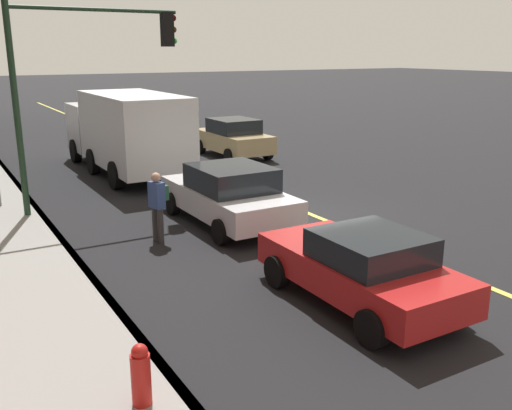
{
  "coord_description": "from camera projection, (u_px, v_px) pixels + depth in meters",
  "views": [
    {
      "loc": [
        -11.66,
        8.69,
        4.25
      ],
      "look_at": [
        -2.66,
        3.42,
        1.42
      ],
      "focal_mm": 39.96,
      "sensor_mm": 36.0,
      "label": 1
    }
  ],
  "objects": [
    {
      "name": "pedestrian_with_backpack",
      "position": [
        158.0,
        202.0,
        12.93
      ],
      "size": [
        0.42,
        0.42,
        1.62
      ],
      "color": "#383838",
      "rests_on": "ground"
    },
    {
      "name": "fire_hydrant",
      "position": [
        141.0,
        380.0,
        6.77
      ],
      "size": [
        0.24,
        0.24,
        0.94
      ],
      "color": "red",
      "rests_on": "ground"
    },
    {
      "name": "truck_white",
      "position": [
        126.0,
        130.0,
        20.14
      ],
      "size": [
        7.7,
        2.55,
        2.86
      ],
      "color": "silver",
      "rests_on": "ground"
    },
    {
      "name": "lane_stripe_center",
      "position": [
        317.0,
        217.0,
        15.05
      ],
      "size": [
        80.0,
        0.16,
        0.01
      ],
      "primitive_type": "cube",
      "color": "#D8CC4C",
      "rests_on": "ground"
    },
    {
      "name": "curb_edge",
      "position": [
        73.0,
        256.0,
        11.95
      ],
      "size": [
        80.0,
        0.16,
        0.15
      ],
      "primitive_type": "cube",
      "color": "slate",
      "rests_on": "ground"
    },
    {
      "name": "car_tan",
      "position": [
        233.0,
        138.0,
        23.47
      ],
      "size": [
        3.98,
        1.96,
        1.57
      ],
      "color": "tan",
      "rests_on": "ground"
    },
    {
      "name": "traffic_light_mast",
      "position": [
        83.0,
        67.0,
        14.6
      ],
      "size": [
        0.28,
        4.4,
        5.56
      ],
      "color": "#1E3823",
      "rests_on": "ground"
    },
    {
      "name": "ground",
      "position": [
        317.0,
        217.0,
        15.06
      ],
      "size": [
        200.0,
        200.0,
        0.0
      ],
      "primitive_type": "plane",
      "color": "black"
    },
    {
      "name": "sidewalk_slab",
      "position": [
        2.0,
        269.0,
        11.28
      ],
      "size": [
        80.0,
        2.94,
        0.15
      ],
      "primitive_type": "cube",
      "color": "gray",
      "rests_on": "ground"
    },
    {
      "name": "car_white",
      "position": [
        229.0,
        194.0,
        14.34
      ],
      "size": [
        4.33,
        2.07,
        1.5
      ],
      "color": "silver",
      "rests_on": "ground"
    },
    {
      "name": "car_red",
      "position": [
        362.0,
        267.0,
        9.72
      ],
      "size": [
        3.95,
        1.91,
        1.33
      ],
      "color": "red",
      "rests_on": "ground"
    }
  ]
}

